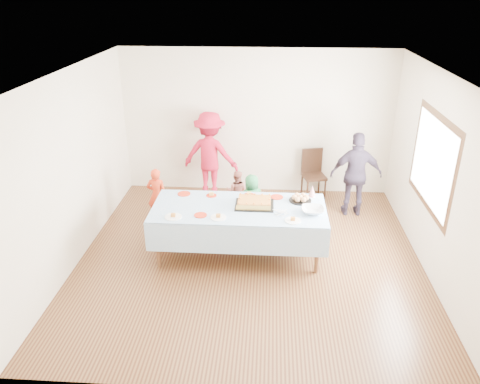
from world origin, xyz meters
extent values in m
plane|color=#422112|center=(0.00, 0.00, 0.00)|extent=(5.00, 5.00, 0.00)
cube|color=beige|center=(0.00, 2.50, 1.35)|extent=(5.00, 0.04, 2.70)
cube|color=beige|center=(0.00, -2.50, 1.35)|extent=(5.00, 0.04, 2.70)
cube|color=beige|center=(-2.50, 0.00, 1.35)|extent=(0.04, 5.00, 2.70)
cube|color=beige|center=(2.50, 0.00, 1.35)|extent=(0.04, 5.00, 2.70)
cube|color=white|center=(0.00, 0.00, 2.70)|extent=(5.00, 5.00, 0.04)
cube|color=#472B16|center=(2.47, 0.20, 1.50)|extent=(0.03, 1.75, 1.35)
cylinder|color=#55321D|center=(-1.29, -0.34, 0.36)|extent=(0.06, 0.06, 0.73)
cylinder|color=#55321D|center=(0.95, -0.34, 0.36)|extent=(0.06, 0.06, 0.73)
cylinder|color=#55321D|center=(-1.29, 0.50, 0.36)|extent=(0.06, 0.06, 0.73)
cylinder|color=#55321D|center=(0.95, 0.50, 0.36)|extent=(0.06, 0.06, 0.73)
cube|color=#55321D|center=(-0.17, 0.08, 0.75)|extent=(2.40, 1.00, 0.04)
cube|color=white|center=(-0.17, 0.08, 0.78)|extent=(2.50, 1.10, 0.01)
cube|color=black|center=(0.05, 0.16, 0.79)|extent=(0.56, 0.43, 0.02)
cube|color=#E9BF58|center=(0.05, 0.16, 0.83)|extent=(0.47, 0.35, 0.07)
cube|color=#AA5527|center=(0.05, 0.16, 0.87)|extent=(0.47, 0.35, 0.01)
cylinder|color=black|center=(0.72, 0.36, 0.79)|extent=(0.33, 0.33, 0.02)
sphere|color=tan|center=(0.81, 0.36, 0.84)|extent=(0.08, 0.08, 0.08)
sphere|color=tan|center=(0.77, 0.43, 0.84)|extent=(0.08, 0.08, 0.08)
sphere|color=tan|center=(0.68, 0.43, 0.84)|extent=(0.08, 0.08, 0.08)
sphere|color=tan|center=(0.64, 0.36, 0.84)|extent=(0.08, 0.08, 0.08)
sphere|color=tan|center=(0.68, 0.28, 0.84)|extent=(0.08, 0.08, 0.08)
sphere|color=tan|center=(0.77, 0.28, 0.84)|extent=(0.08, 0.08, 0.08)
sphere|color=tan|center=(0.72, 0.36, 0.84)|extent=(0.08, 0.08, 0.08)
imported|color=silver|center=(0.88, -0.02, 0.82)|extent=(0.32, 0.32, 0.08)
cone|color=white|center=(0.91, 0.54, 0.87)|extent=(0.11, 0.11, 0.18)
cylinder|color=red|center=(-1.04, 0.48, 0.79)|extent=(0.20, 0.20, 0.01)
cylinder|color=red|center=(-0.61, 0.45, 0.79)|extent=(0.16, 0.16, 0.01)
cylinder|color=red|center=(-0.04, 0.49, 0.79)|extent=(0.17, 0.17, 0.01)
cylinder|color=red|center=(0.38, 0.46, 0.79)|extent=(0.19, 0.19, 0.01)
cylinder|color=red|center=(-0.68, -0.21, 0.79)|extent=(0.18, 0.18, 0.01)
cylinder|color=white|center=(-1.05, -0.29, 0.79)|extent=(0.24, 0.24, 0.01)
cylinder|color=white|center=(-0.43, -0.26, 0.79)|extent=(0.22, 0.22, 0.01)
cylinder|color=white|center=(0.59, -0.28, 0.79)|extent=(0.22, 0.22, 0.01)
cylinder|color=black|center=(0.97, 1.98, 0.20)|extent=(0.03, 0.03, 0.41)
cylinder|color=black|center=(1.30, 2.06, 0.20)|extent=(0.03, 0.03, 0.41)
cylinder|color=black|center=(0.88, 2.31, 0.20)|extent=(0.03, 0.03, 0.41)
cylinder|color=black|center=(1.21, 2.39, 0.20)|extent=(0.03, 0.03, 0.41)
cube|color=black|center=(1.09, 2.19, 0.43)|extent=(0.48, 0.48, 0.05)
cube|color=black|center=(1.05, 2.36, 0.68)|extent=(0.40, 0.13, 0.47)
imported|color=red|center=(-1.61, 1.05, 0.48)|extent=(0.37, 0.27, 0.96)
imported|color=#287942|center=(-0.02, 1.05, 0.44)|extent=(0.51, 0.43, 0.89)
imported|color=#B36253|center=(-0.30, 1.51, 0.38)|extent=(0.41, 0.34, 0.77)
imported|color=#BA1732|center=(-0.85, 2.20, 0.81)|extent=(1.14, 0.78, 1.61)
imported|color=#352B3B|center=(1.73, 1.55, 0.74)|extent=(0.87, 0.37, 1.48)
camera|label=1|loc=(0.25, -5.94, 3.76)|focal=35.00mm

